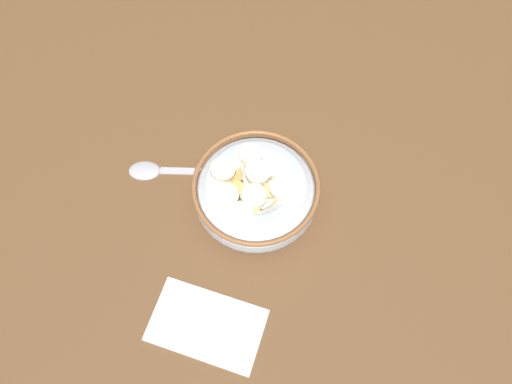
# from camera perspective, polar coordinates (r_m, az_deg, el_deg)

# --- Properties ---
(ground_plane) EXTENTS (1.39, 1.39, 0.02)m
(ground_plane) POSITION_cam_1_polar(r_m,az_deg,el_deg) (0.60, 0.00, -1.63)
(ground_plane) COLOR brown
(cereal_bowl) EXTENTS (0.15, 0.15, 0.06)m
(cereal_bowl) POSITION_cam_1_polar(r_m,az_deg,el_deg) (0.57, -0.03, -0.02)
(cereal_bowl) COLOR #B2BCC6
(cereal_bowl) RESTS_ON ground_plane
(spoon) EXTENTS (0.14, 0.04, 0.01)m
(spoon) POSITION_cam_1_polar(r_m,az_deg,el_deg) (0.62, -11.72, 2.66)
(spoon) COLOR #A5A5AD
(spoon) RESTS_ON ground_plane
(folded_napkin) EXTENTS (0.14, 0.10, 0.00)m
(folded_napkin) POSITION_cam_1_polar(r_m,az_deg,el_deg) (0.55, -6.04, -15.78)
(folded_napkin) COLOR white
(folded_napkin) RESTS_ON ground_plane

